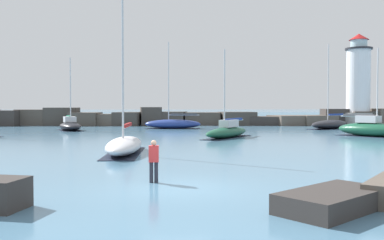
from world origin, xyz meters
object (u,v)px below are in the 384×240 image
Objects in this scene: mooring_buoy_orange_near at (227,127)px; person_on_rocks at (154,159)px; sailboat_moored_1 at (173,124)px; sailboat_moored_5 at (330,124)px; sailboat_moored_3 at (227,131)px; sailboat_moored_8 at (70,125)px; sailboat_moored_0 at (371,129)px; lighthouse at (358,86)px; sailboat_moored_2 at (124,145)px.

mooring_buoy_orange_near is 0.53× the size of person_on_rocks.
sailboat_moored_5 is (19.14, -1.07, -0.04)m from sailboat_moored_1.
sailboat_moored_8 is (-16.37, 11.73, 0.01)m from sailboat_moored_3.
sailboat_moored_8 is at bearing 159.59° from sailboat_moored_0.
person_on_rocks is (-20.00, -35.57, 0.30)m from sailboat_moored_5.
mooring_buoy_orange_near is at bearing 78.11° from person_on_rocks.
sailboat_moored_1 is 6.78× the size of person_on_rocks.
mooring_buoy_orange_near is (-20.66, -11.58, -5.37)m from lighthouse.
mooring_buoy_orange_near is (9.17, 23.86, -0.20)m from sailboat_moored_2.
sailboat_moored_0 is 0.89× the size of sailboat_moored_2.
sailboat_moored_1 is 1.38× the size of sailboat_moored_3.
sailboat_moored_1 is at bearing -162.48° from lighthouse.
sailboat_moored_5 is at bearing 84.96° from sailboat_moored_0.
sailboat_moored_5 is 30.87m from sailboat_moored_8.
sailboat_moored_8 is at bearing 110.09° from sailboat_moored_2.
sailboat_moored_5 is at bearing -3.21° from sailboat_moored_1.
sailboat_moored_2 is at bearing -130.49° from sailboat_moored_5.
sailboat_moored_5 is at bearing -128.94° from lighthouse.
sailboat_moored_2 is 1.17× the size of sailboat_moored_3.
sailboat_moored_3 is at bearing -97.18° from mooring_buoy_orange_near.
lighthouse reaches higher than sailboat_moored_1.
sailboat_moored_8 is (-11.65, -3.19, -0.03)m from sailboat_moored_1.
sailboat_moored_1 is at bearing 153.45° from mooring_buoy_orange_near.
mooring_buoy_orange_near is (1.49, 11.82, -0.25)m from sailboat_moored_3.
sailboat_moored_8 is at bearing -179.72° from mooring_buoy_orange_near.
sailboat_moored_8 is at bearing 107.90° from person_on_rocks.
sailboat_moored_8 reaches higher than person_on_rocks.
sailboat_moored_2 is 0.88× the size of sailboat_moored_5.
sailboat_moored_2 is (-2.96, -26.97, -0.09)m from sailboat_moored_1.
sailboat_moored_2 is at bearing -69.91° from sailboat_moored_8.
person_on_rocks is at bearing -91.33° from sailboat_moored_1.
sailboat_moored_1 is at bearing 141.67° from sailboat_moored_0.
sailboat_moored_3 is 11.92m from mooring_buoy_orange_near.
mooring_buoy_orange_near is 34.28m from person_on_rocks.
sailboat_moored_2 is at bearing -122.53° from sailboat_moored_3.
sailboat_moored_1 is 6.95m from mooring_buoy_orange_near.
lighthouse reaches higher than person_on_rocks.
sailboat_moored_1 is at bearing 15.31° from sailboat_moored_8.
mooring_buoy_orange_near is (-12.94, -2.03, -0.25)m from sailboat_moored_5.
sailboat_moored_3 reaches higher than person_on_rocks.
sailboat_moored_1 reaches higher than sailboat_moored_5.
sailboat_moored_3 is 9.36× the size of mooring_buoy_orange_near.
sailboat_moored_1 is 1.18× the size of sailboat_moored_2.
sailboat_moored_2 is at bearing 102.30° from person_on_rocks.
sailboat_moored_8 is 35.15m from person_on_rocks.
person_on_rocks is at bearing -72.10° from sailboat_moored_8.
sailboat_moored_5 is 1.25× the size of sailboat_moored_8.
sailboat_moored_2 is 25.57m from mooring_buoy_orange_near.
sailboat_moored_3 is 20.00m from sailboat_moored_5.
sailboat_moored_3 is at bearing -133.42° from lighthouse.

